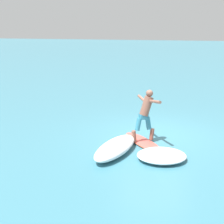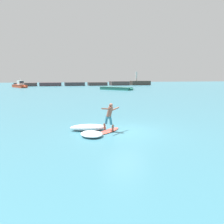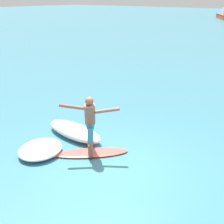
% 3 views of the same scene
% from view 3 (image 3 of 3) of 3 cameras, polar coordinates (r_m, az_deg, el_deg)
% --- Properties ---
extents(ground_plane, '(200.00, 200.00, 0.00)m').
position_cam_3_polar(ground_plane, '(8.13, 0.48, -10.10)').
color(ground_plane, teal).
extents(surfboard, '(1.89, 1.90, 0.21)m').
position_cam_3_polar(surfboard, '(8.76, -4.12, -7.43)').
color(surfboard, '#D75348').
rests_on(surfboard, ground).
extents(surfer, '(1.26, 1.07, 1.66)m').
position_cam_3_polar(surfer, '(8.27, -4.04, -1.50)').
color(surfer, brown).
rests_on(surfer, surfboard).
extents(wave_foam_at_tail, '(1.59, 1.71, 0.26)m').
position_cam_3_polar(wave_foam_at_tail, '(8.95, -12.95, -6.63)').
color(wave_foam_at_tail, white).
rests_on(wave_foam_at_tail, ground).
extents(wave_foam_at_nose, '(2.27, 0.97, 0.38)m').
position_cam_3_polar(wave_foam_at_nose, '(9.76, -6.93, -3.48)').
color(wave_foam_at_nose, white).
rests_on(wave_foam_at_nose, ground).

